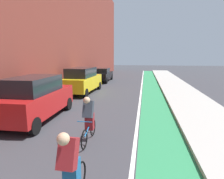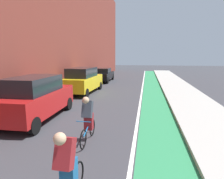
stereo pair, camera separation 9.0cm
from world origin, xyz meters
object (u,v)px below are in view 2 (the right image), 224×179
(parked_suv_red, at_px, (36,98))
(parked_sedan_black, at_px, (103,75))
(cyclist_lead, at_px, (66,170))
(parked_suv_yellow_cab, at_px, (83,80))
(cyclist_mid, at_px, (88,117))

(parked_suv_red, height_order, parked_sedan_black, parked_suv_red)
(parked_sedan_black, xyz_separation_m, cyclist_lead, (3.47, -18.34, 0.02))
(parked_suv_yellow_cab, xyz_separation_m, cyclist_mid, (2.99, -8.37, -0.17))
(parked_suv_yellow_cab, relative_size, parked_sedan_black, 1.00)
(parked_suv_yellow_cab, distance_m, parked_sedan_black, 7.08)
(parked_sedan_black, bearing_deg, parked_suv_yellow_cab, -90.02)
(parked_suv_red, xyz_separation_m, cyclist_lead, (3.47, -4.72, -0.21))
(cyclist_lead, xyz_separation_m, cyclist_mid, (-0.49, 2.90, 0.04))
(parked_suv_yellow_cab, relative_size, cyclist_lead, 2.79)
(parked_suv_red, bearing_deg, cyclist_mid, -31.41)
(parked_suv_red, relative_size, cyclist_mid, 2.72)
(parked_suv_red, bearing_deg, parked_sedan_black, 90.00)
(parked_suv_red, height_order, cyclist_lead, parked_suv_red)
(parked_suv_yellow_cab, xyz_separation_m, parked_sedan_black, (0.00, 7.07, -0.23))
(parked_suv_red, distance_m, cyclist_mid, 3.50)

